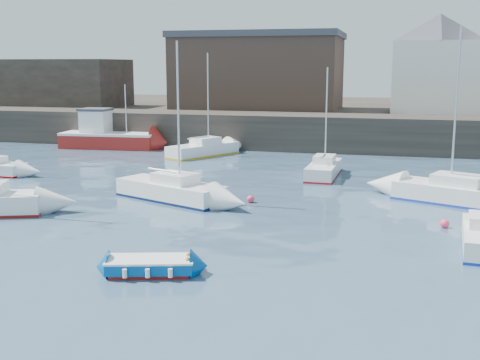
% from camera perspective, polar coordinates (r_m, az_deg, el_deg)
% --- Properties ---
extents(water, '(220.00, 220.00, 0.00)m').
position_cam_1_polar(water, '(19.75, -8.86, -10.68)').
color(water, '#2D4760').
rests_on(water, ground).
extents(quay_wall, '(90.00, 5.00, 3.00)m').
position_cam_1_polar(quay_wall, '(52.66, 6.26, 4.56)').
color(quay_wall, '#28231E').
rests_on(quay_wall, ground).
extents(land_strip, '(90.00, 32.00, 2.80)m').
position_cam_1_polar(land_strip, '(70.46, 8.38, 6.00)').
color(land_strip, '#28231E').
rests_on(land_strip, ground).
extents(bldg_east_d, '(11.14, 11.14, 8.95)m').
position_cam_1_polar(bldg_east_d, '(58.44, 18.25, 10.47)').
color(bldg_east_d, white).
rests_on(bldg_east_d, land_strip).
extents(warehouse, '(16.40, 10.40, 7.60)m').
position_cam_1_polar(warehouse, '(61.32, 1.81, 10.29)').
color(warehouse, '#3D2D26').
rests_on(warehouse, land_strip).
extents(bldg_west, '(14.00, 8.00, 5.00)m').
position_cam_1_polar(bldg_west, '(68.69, -16.82, 8.80)').
color(bldg_west, '#353028').
rests_on(bldg_west, land_strip).
extents(blue_dinghy, '(3.29, 2.10, 0.58)m').
position_cam_1_polar(blue_dinghy, '(21.42, -8.52, -8.01)').
color(blue_dinghy, maroon).
rests_on(blue_dinghy, ground).
extents(fishing_boat, '(8.59, 3.71, 5.57)m').
position_cam_1_polar(fishing_boat, '(54.55, -12.51, 4.14)').
color(fishing_boat, maroon).
rests_on(fishing_boat, ground).
extents(sailboat_b, '(6.85, 4.51, 8.43)m').
position_cam_1_polar(sailboat_b, '(32.76, -6.51, -0.94)').
color(sailboat_b, white).
rests_on(sailboat_b, ground).
extents(sailboat_d, '(7.51, 4.89, 9.16)m').
position_cam_1_polar(sailboat_d, '(33.71, 20.39, -1.22)').
color(sailboat_d, white).
rests_on(sailboat_d, ground).
extents(sailboat_f, '(1.90, 5.48, 7.07)m').
position_cam_1_polar(sailboat_f, '(39.80, 7.95, 1.04)').
color(sailboat_f, white).
rests_on(sailboat_f, ground).
extents(sailboat_h, '(4.90, 6.51, 8.16)m').
position_cam_1_polar(sailboat_h, '(48.67, -3.51, 2.94)').
color(sailboat_h, white).
rests_on(sailboat_h, ground).
extents(buoy_near, '(0.35, 0.35, 0.35)m').
position_cam_1_polar(buoy_near, '(30.91, -20.51, -3.33)').
color(buoy_near, '#FF395D').
rests_on(buoy_near, ground).
extents(buoy_mid, '(0.41, 0.41, 0.41)m').
position_cam_1_polar(buoy_mid, '(28.67, 18.81, -4.30)').
color(buoy_mid, '#FF395D').
rests_on(buoy_mid, ground).
extents(buoy_far, '(0.40, 0.40, 0.40)m').
position_cam_1_polar(buoy_far, '(32.06, 1.00, -2.14)').
color(buoy_far, '#FF395D').
rests_on(buoy_far, ground).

